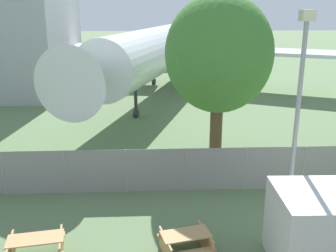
{
  "coord_description": "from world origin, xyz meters",
  "views": [
    {
      "loc": [
        -1.51,
        -5.05,
        7.66
      ],
      "look_at": [
        -0.62,
        13.28,
        2.0
      ],
      "focal_mm": 42.0,
      "sensor_mm": 36.0,
      "label": 1
    }
  ],
  "objects": [
    {
      "name": "perimeter_fence",
      "position": [
        0.0,
        10.28,
        0.96
      ],
      "size": [
        56.07,
        0.07,
        1.93
      ],
      "color": "gray",
      "rests_on": "ground"
    },
    {
      "name": "airplane",
      "position": [
        0.73,
        32.33,
        4.08
      ],
      "size": [
        32.16,
        39.48,
        11.53
      ],
      "rotation": [
        0.0,
        0.0,
        -1.87
      ],
      "color": "silver",
      "rests_on": "ground"
    },
    {
      "name": "picnic_bench_near_cabin",
      "position": [
        -0.42,
        5.75,
        0.47
      ],
      "size": [
        1.82,
        1.72,
        0.76
      ],
      "rotation": [
        0.0,
        0.0,
        0.23
      ],
      "color": "tan",
      "rests_on": "ground"
    },
    {
      "name": "picnic_bench_open_grass",
      "position": [
        -5.11,
        5.72,
        0.47
      ],
      "size": [
        1.92,
        1.66,
        0.76
      ],
      "rotation": [
        0.0,
        0.0,
        0.16
      ],
      "color": "tan",
      "rests_on": "ground"
    },
    {
      "name": "tree_behind_benches",
      "position": [
        1.88,
        14.01,
        5.38
      ],
      "size": [
        5.26,
        5.26,
        8.3
      ],
      "color": "brown",
      "rests_on": "ground"
    },
    {
      "name": "light_mast",
      "position": [
        3.67,
        7.98,
        4.62
      ],
      "size": [
        0.44,
        0.44,
        7.52
      ],
      "color": "#99999E",
      "rests_on": "ground"
    }
  ]
}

